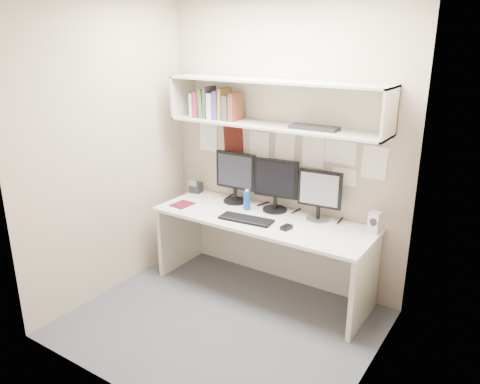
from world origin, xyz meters
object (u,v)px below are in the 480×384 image
Objects in this scene: monitor_left at (236,175)px; speaker at (375,222)px; monitor_right at (320,193)px; desk at (262,254)px; monitor_center at (276,183)px; maroon_notebook at (182,204)px; desk_phone at (196,187)px; keyboard at (246,219)px.

monitor_left is 2.74× the size of speaker.
desk is at bearing -158.73° from monitor_right.
monitor_center is at bearing -2.12° from monitor_left.
monitor_right is 2.49× the size of speaker.
monitor_left reaches higher than maroon_notebook.
desk_phone is at bearing -172.92° from speaker.
speaker is (1.38, -0.01, -0.18)m from monitor_left.
monitor_right is at bearing 19.11° from maroon_notebook.
desk_phone is at bearing 176.86° from monitor_left.
monitor_center is 0.93m from maroon_notebook.
desk is 14.33× the size of desk_phone.
monitor_center reaches higher than speaker.
monitor_right is 0.53m from speaker.
desk is 1.06m from speaker.
speaker is at bearing -2.55° from monitor_left.
speaker is at bearing 13.39° from keyboard.
desk_phone is (-0.86, 0.37, 0.04)m from keyboard.
maroon_notebook is at bearing -164.70° from monitor_center.
desk_phone reaches higher than maroon_notebook.
monitor_right is at bearing 29.38° from keyboard.
monitor_center reaches higher than keyboard.
monitor_right is 2.23× the size of maroon_notebook.
desk_phone is at bearing 150.62° from keyboard.
desk_phone is (-0.94, 0.01, -0.21)m from monitor_center.
keyboard is at bearing 2.69° from maroon_notebook.
monitor_right is 0.94× the size of keyboard.
speaker is (1.02, 0.36, 0.08)m from keyboard.
monitor_right is (0.87, 0.00, -0.02)m from monitor_left.
monitor_left is 0.44m from monitor_center.
monitor_center is 1.02× the size of keyboard.
keyboard is 2.37× the size of maroon_notebook.
keyboard is at bearing -150.27° from monitor_right.
monitor_center reaches higher than monitor_right.
desk is 0.78m from monitor_right.
monitor_left is at bearing 153.44° from desk.
monitor_left reaches higher than keyboard.
maroon_notebook is (-0.81, -0.36, -0.26)m from monitor_center.
maroon_notebook is at bearing -137.75° from monitor_left.
monitor_left is 1.10× the size of monitor_right.
speaker is at bearing -6.60° from monitor_right.
desk_phone reaches higher than desk.
monitor_center is at bearing -172.97° from speaker.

